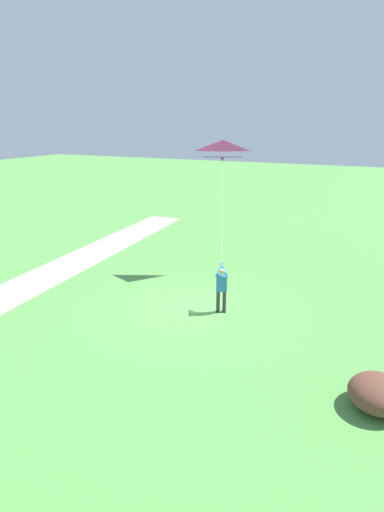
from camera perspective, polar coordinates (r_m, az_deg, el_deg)
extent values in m
plane|color=#569947|center=(17.33, -0.82, -6.45)|extent=(120.00, 120.00, 0.00)
cube|color=#ADA393|center=(20.01, -22.42, -4.46)|extent=(5.01, 32.09, 0.02)
cube|color=#232328|center=(16.82, 3.39, -7.14)|extent=(0.19, 0.26, 0.06)
cylinder|color=#383842|center=(16.63, 3.42, -5.85)|extent=(0.14, 0.14, 0.82)
cube|color=#232328|center=(16.82, 4.22, -7.15)|extent=(0.19, 0.26, 0.06)
cylinder|color=#383842|center=(16.63, 4.25, -5.86)|extent=(0.14, 0.14, 0.82)
cube|color=teal|center=(16.37, 3.88, -3.57)|extent=(0.45, 0.36, 0.60)
sphere|color=#DBB28E|center=(16.21, 3.92, -2.05)|extent=(0.22, 0.22, 0.22)
ellipsoid|color=tan|center=(16.18, 3.92, -1.94)|extent=(0.29, 0.29, 0.13)
cylinder|color=teal|center=(16.42, 3.60, -1.83)|extent=(0.15, 0.56, 0.43)
cylinder|color=teal|center=(16.42, 4.21, -1.83)|extent=(0.49, 0.42, 0.43)
sphere|color=#DBB28E|center=(16.53, 3.91, -1.22)|extent=(0.10, 0.10, 0.10)
pyramid|color=#E02D9E|center=(19.62, 4.05, 13.41)|extent=(2.04, 1.55, 0.57)
cone|color=purple|center=(20.08, 3.98, 12.46)|extent=(0.26, 0.26, 0.22)
cylinder|color=black|center=(20.07, 3.99, 12.77)|extent=(1.61, 0.72, 0.02)
cylinder|color=silver|center=(18.18, 3.95, 6.21)|extent=(1.66, 4.02, 3.52)
ellipsoid|color=brown|center=(12.44, 23.20, -16.14)|extent=(1.51, 1.65, 0.83)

